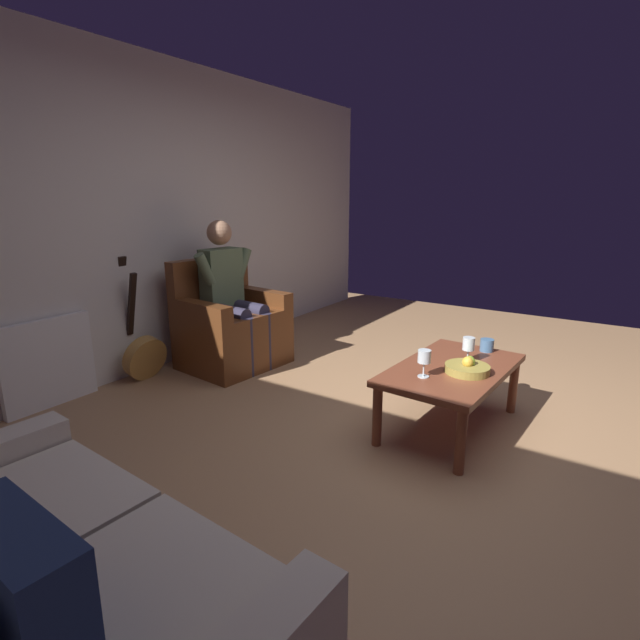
% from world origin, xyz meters
% --- Properties ---
extents(ground_plane, '(7.34, 7.34, 0.00)m').
position_xyz_m(ground_plane, '(0.00, 0.00, 0.00)').
color(ground_plane, '#A47A54').
extents(wall_back, '(6.51, 0.06, 2.65)m').
position_xyz_m(wall_back, '(0.00, -2.66, 1.32)').
color(wall_back, silver).
rests_on(wall_back, ground).
extents(armchair, '(0.91, 0.79, 0.96)m').
position_xyz_m(armchair, '(-0.18, -2.10, 0.34)').
color(armchair, '#5C3117').
rests_on(armchair, ground).
extents(person_seated, '(0.63, 0.60, 1.30)m').
position_xyz_m(person_seated, '(-0.18, -2.07, 0.70)').
color(person_seated, '#546749').
rests_on(person_seated, ground).
extents(couch, '(0.93, 1.61, 0.87)m').
position_xyz_m(couch, '(2.41, -0.42, 0.31)').
color(couch, beige).
rests_on(couch, ground).
extents(coffee_table, '(1.13, 0.71, 0.43)m').
position_xyz_m(coffee_table, '(-0.05, -0.02, 0.37)').
color(coffee_table, brown).
rests_on(coffee_table, ground).
extents(guitar, '(0.37, 0.32, 1.04)m').
position_xyz_m(guitar, '(0.49, -2.46, 0.23)').
color(guitar, '#AA7939').
rests_on(guitar, ground).
extents(radiator, '(0.67, 0.06, 0.66)m').
position_xyz_m(radiator, '(1.21, -2.59, 0.33)').
color(radiator, white).
rests_on(radiator, ground).
extents(wine_glass_near, '(0.08, 0.08, 0.17)m').
position_xyz_m(wine_glass_near, '(-0.20, 0.03, 0.54)').
color(wine_glass_near, silver).
rests_on(wine_glass_near, coffee_table).
extents(wine_glass_far, '(0.08, 0.08, 0.17)m').
position_xyz_m(wine_glass_far, '(0.23, -0.11, 0.55)').
color(wine_glass_far, silver).
rests_on(wine_glass_far, coffee_table).
extents(fruit_bowl, '(0.28, 0.28, 0.11)m').
position_xyz_m(fruit_bowl, '(0.01, 0.09, 0.46)').
color(fruit_bowl, olive).
rests_on(fruit_bowl, coffee_table).
extents(candle_jar, '(0.09, 0.09, 0.09)m').
position_xyz_m(candle_jar, '(-0.49, 0.08, 0.47)').
color(candle_jar, '#466C94').
rests_on(candle_jar, coffee_table).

